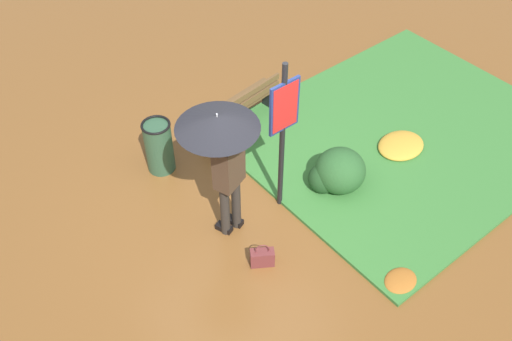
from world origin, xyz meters
The scene contains 10 objects.
ground_plane centered at (0.00, 0.00, 0.00)m, with size 18.00×18.00×0.00m, color brown.
grass_verge centered at (-3.06, 0.25, 0.03)m, with size 4.80×4.00×0.05m.
person_with_umbrella centered at (0.21, 0.06, 1.55)m, with size 0.96×0.96×2.04m.
info_sign_post centered at (-0.67, 0.11, 1.44)m, with size 0.44×0.07×2.30m.
handbag centered at (0.18, 0.75, 0.13)m, with size 0.33×0.28×0.37m.
park_bench centered at (-1.25, -1.50, 0.40)m, with size 1.40×0.53×0.75m.
trash_bin centered at (0.22, -1.52, 0.42)m, with size 0.42×0.42×0.83m.
shrub_cluster centered at (-1.47, 0.37, 0.30)m, with size 0.78×0.71×0.64m.
leaf_pile_near_person centered at (-2.79, 0.42, 0.08)m, with size 0.76×0.61×0.17m.
leaf_pile_far_path centered at (-0.94, 2.04, 0.05)m, with size 0.44×0.35×0.10m.
Camera 1 is at (3.05, 4.18, 6.05)m, focal length 41.36 mm.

